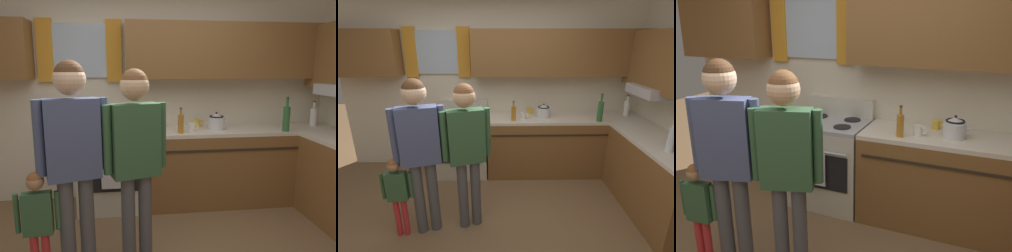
{
  "view_description": "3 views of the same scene",
  "coord_description": "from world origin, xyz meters",
  "views": [
    {
      "loc": [
        -0.23,
        -1.99,
        1.6
      ],
      "look_at": [
        0.15,
        0.97,
        1.05
      ],
      "focal_mm": 33.23,
      "sensor_mm": 36.0,
      "label": 1
    },
    {
      "loc": [
        0.18,
        -2.02,
        1.99
      ],
      "look_at": [
        0.23,
        0.93,
        0.97
      ],
      "focal_mm": 26.58,
      "sensor_mm": 36.0,
      "label": 2
    },
    {
      "loc": [
        1.04,
        -1.58,
        1.92
      ],
      "look_at": [
        0.03,
        0.81,
        1.12
      ],
      "focal_mm": 37.48,
      "sensor_mm": 36.0,
      "label": 3
    }
  ],
  "objects": [
    {
      "name": "small_child",
      "position": [
        -0.88,
        0.16,
        0.56
      ],
      "size": [
        0.31,
        0.12,
        0.9
      ],
      "color": "red",
      "rests_on": "ground"
    },
    {
      "name": "mug_ceramic_white",
      "position": [
        0.49,
        1.45,
        0.95
      ],
      "size": [
        0.13,
        0.08,
        0.09
      ],
      "color": "white",
      "rests_on": "kitchen_counter_run"
    },
    {
      "name": "adult_in_plaid",
      "position": [
        -0.18,
        0.31,
        1.01
      ],
      "size": [
        0.48,
        0.25,
        1.61
      ],
      "color": "#4C4C51",
      "rests_on": "ground"
    },
    {
      "name": "mug_mustard_yellow",
      "position": [
        0.61,
        1.7,
        0.95
      ],
      "size": [
        0.12,
        0.08,
        0.09
      ],
      "color": "gold",
      "rests_on": "kitchen_counter_run"
    },
    {
      "name": "bottle_oil_amber",
      "position": [
        0.34,
        1.35,
        1.01
      ],
      "size": [
        0.06,
        0.06,
        0.29
      ],
      "color": "#B27223",
      "rests_on": "kitchen_counter_run"
    },
    {
      "name": "adult_holding_child",
      "position": [
        -0.63,
        0.24,
        1.05
      ],
      "size": [
        0.5,
        0.26,
        1.66
      ],
      "color": "#4C4C51",
      "rests_on": "ground"
    },
    {
      "name": "stove_oven",
      "position": [
        -0.43,
        1.54,
        0.47
      ],
      "size": [
        0.75,
        0.67,
        1.1
      ],
      "color": "beige",
      "rests_on": "ground"
    },
    {
      "name": "stovetop_kettle",
      "position": [
        0.8,
        1.51,
        1.0
      ],
      "size": [
        0.27,
        0.2,
        0.21
      ],
      "color": "silver",
      "rests_on": "kitchen_counter_run"
    },
    {
      "name": "back_wall_unit",
      "position": [
        0.08,
        1.82,
        1.5
      ],
      "size": [
        4.6,
        0.42,
        2.6
      ],
      "color": "beige",
      "rests_on": "ground"
    }
  ]
}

